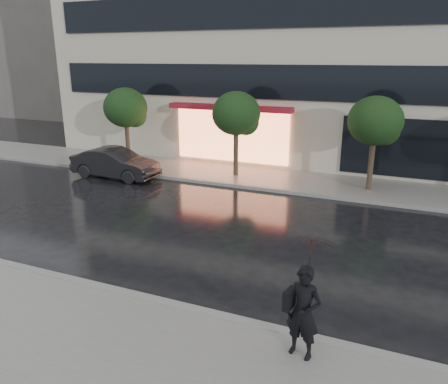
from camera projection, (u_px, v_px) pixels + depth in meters
The scene contains 11 objects.
ground at pixel (200, 289), 10.71m from camera, with size 120.00×120.00×0.00m, color black.
sidewalk_near at pixel (120, 371), 7.83m from camera, with size 60.00×4.50×0.12m, color slate.
sidewalk_far at pixel (299, 181), 19.69m from camera, with size 60.00×3.50×0.12m, color slate.
curb_near at pixel (180, 307), 9.81m from camera, with size 60.00×0.25×0.14m, color gray.
curb_far at pixel (289, 192), 18.15m from camera, with size 60.00×0.25×0.14m, color gray.
bg_building_left at pixel (57, 50), 42.22m from camera, with size 14.00×10.00×12.00m, color #59544F.
tree_far_west at pixel (127, 109), 21.99m from camera, with size 2.20×2.20×3.99m.
tree_mid_west at pixel (238, 115), 19.75m from camera, with size 2.20×2.20×3.99m.
tree_mid_east at pixel (377, 123), 17.51m from camera, with size 2.20×2.20×3.99m.
parked_car at pixel (115, 163), 20.33m from camera, with size 1.47×4.22×1.39m, color black.
pedestrian_with_umbrella at pixel (306, 285), 7.73m from camera, with size 0.99×1.00×2.39m.
Camera 1 is at (4.27, -8.52, 5.47)m, focal length 35.00 mm.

